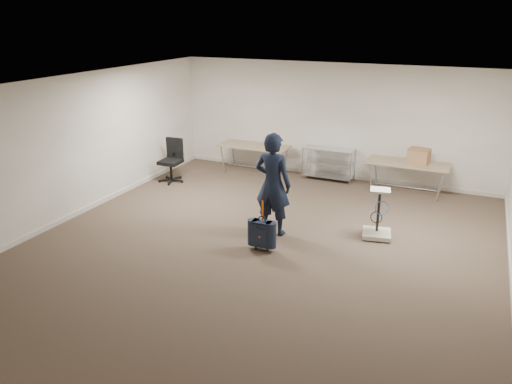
% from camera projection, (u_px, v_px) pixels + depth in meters
% --- Properties ---
extents(ground, '(9.00, 9.00, 0.00)m').
position_uv_depth(ground, '(260.00, 248.00, 8.77)').
color(ground, '#4F3D30').
rests_on(ground, ground).
extents(room_shell, '(8.00, 9.00, 9.00)m').
position_uv_depth(room_shell, '(288.00, 217.00, 9.93)').
color(room_shell, beige).
rests_on(room_shell, ground).
extents(folding_table_left, '(1.80, 0.75, 0.73)m').
position_uv_depth(folding_table_left, '(254.00, 147.00, 12.66)').
color(folding_table_left, '#8C7A55').
rests_on(folding_table_left, ground).
extents(folding_table_right, '(1.80, 0.75, 0.73)m').
position_uv_depth(folding_table_right, '(408.00, 165.00, 11.19)').
color(folding_table_right, '#8C7A55').
rests_on(folding_table_right, ground).
extents(wire_shelf, '(1.22, 0.47, 0.80)m').
position_uv_depth(wire_shelf, '(329.00, 162.00, 12.22)').
color(wire_shelf, silver).
rests_on(wire_shelf, ground).
extents(person, '(0.73, 0.51, 1.92)m').
position_uv_depth(person, '(273.00, 184.00, 9.06)').
color(person, black).
rests_on(person, ground).
extents(suitcase, '(0.34, 0.20, 0.92)m').
position_uv_depth(suitcase, '(262.00, 234.00, 8.57)').
color(suitcase, black).
rests_on(suitcase, ground).
extents(office_chair, '(0.63, 0.63, 1.04)m').
position_uv_depth(office_chair, '(172.00, 168.00, 12.16)').
color(office_chair, black).
rests_on(office_chair, ground).
extents(equipment_cart, '(0.59, 0.59, 0.93)m').
position_uv_depth(equipment_cart, '(377.00, 225.00, 9.11)').
color(equipment_cart, beige).
rests_on(equipment_cart, ground).
extents(cardboard_box, '(0.49, 0.40, 0.33)m').
position_uv_depth(cardboard_box, '(419.00, 156.00, 11.09)').
color(cardboard_box, olive).
rests_on(cardboard_box, folding_table_right).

